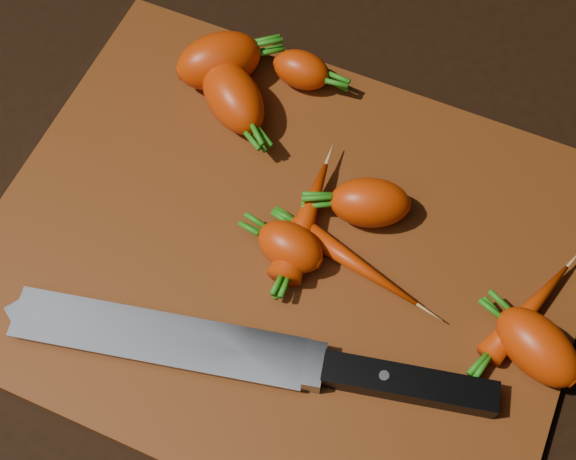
% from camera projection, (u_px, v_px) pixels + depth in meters
% --- Properties ---
extents(ground, '(2.00, 2.00, 0.01)m').
position_uv_depth(ground, '(283.00, 257.00, 0.70)').
color(ground, black).
extents(cutting_board, '(0.50, 0.40, 0.01)m').
position_uv_depth(cutting_board, '(283.00, 252.00, 0.69)').
color(cutting_board, '#59270A').
rests_on(cutting_board, ground).
extents(carrot_0, '(0.09, 0.09, 0.05)m').
position_uv_depth(carrot_0, '(219.00, 61.00, 0.75)').
color(carrot_0, '#DF3C09').
rests_on(carrot_0, cutting_board).
extents(carrot_1, '(0.06, 0.05, 0.04)m').
position_uv_depth(carrot_1, '(290.00, 247.00, 0.67)').
color(carrot_1, '#DF3C09').
rests_on(carrot_1, cutting_board).
extents(carrot_2, '(0.09, 0.09, 0.05)m').
position_uv_depth(carrot_2, '(233.00, 97.00, 0.73)').
color(carrot_2, '#DF3C09').
rests_on(carrot_2, cutting_board).
extents(carrot_3, '(0.08, 0.06, 0.04)m').
position_uv_depth(carrot_3, '(370.00, 203.00, 0.68)').
color(carrot_3, '#DF3C09').
rests_on(carrot_3, cutting_board).
extents(carrot_4, '(0.05, 0.04, 0.04)m').
position_uv_depth(carrot_4, '(302.00, 70.00, 0.75)').
color(carrot_4, '#DF3C09').
rests_on(carrot_4, cutting_board).
extents(carrot_5, '(0.09, 0.07, 0.04)m').
position_uv_depth(carrot_5, '(537.00, 347.00, 0.62)').
color(carrot_5, '#DF3C09').
rests_on(carrot_5, cutting_board).
extents(carrot_6, '(0.06, 0.11, 0.02)m').
position_uv_depth(carrot_6, '(528.00, 311.00, 0.65)').
color(carrot_6, '#DF3C09').
rests_on(carrot_6, cutting_board).
extents(carrot_7, '(0.13, 0.05, 0.02)m').
position_uv_depth(carrot_7, '(354.00, 263.00, 0.67)').
color(carrot_7, '#DF3C09').
rests_on(carrot_7, cutting_board).
extents(carrot_8, '(0.04, 0.12, 0.03)m').
position_uv_depth(carrot_8, '(305.00, 219.00, 0.68)').
color(carrot_8, '#DF3C09').
rests_on(carrot_8, cutting_board).
extents(knife, '(0.39, 0.12, 0.02)m').
position_uv_depth(knife, '(187.00, 343.00, 0.64)').
color(knife, gray).
rests_on(knife, cutting_board).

